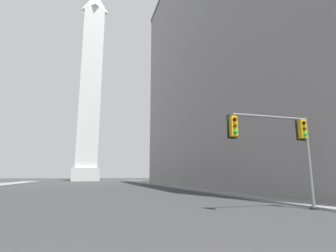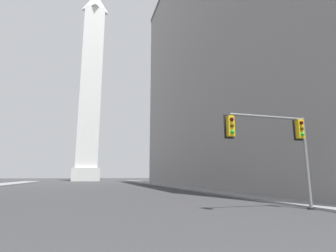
% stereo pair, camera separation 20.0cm
% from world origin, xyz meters
% --- Properties ---
extents(sidewalk_right, '(5.00, 112.99, 0.15)m').
position_xyz_m(sidewalk_right, '(15.85, 33.90, 0.07)').
color(sidewalk_right, gray).
rests_on(sidewalk_right, ground_plane).
extents(building_right, '(24.50, 59.26, 45.36)m').
position_xyz_m(building_right, '(27.84, 33.74, 22.69)').
color(building_right, gray).
rests_on(building_right, ground_plane).
extents(obelisk, '(9.18, 9.18, 73.07)m').
position_xyz_m(obelisk, '(0.00, 94.16, 35.39)').
color(obelisk, silver).
rests_on(obelisk, ground_plane).
extents(traffic_light_near_right, '(5.32, 0.51, 5.25)m').
position_xyz_m(traffic_light_near_right, '(11.47, 9.76, 4.01)').
color(traffic_light_near_right, slate).
rests_on(traffic_light_near_right, ground_plane).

